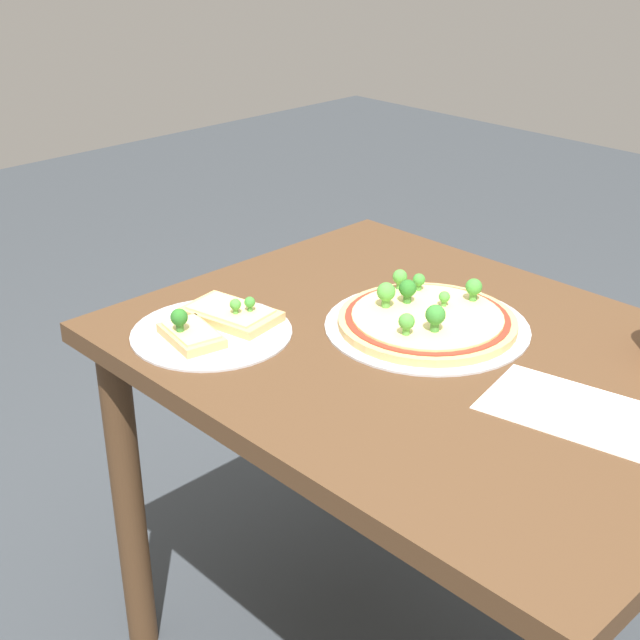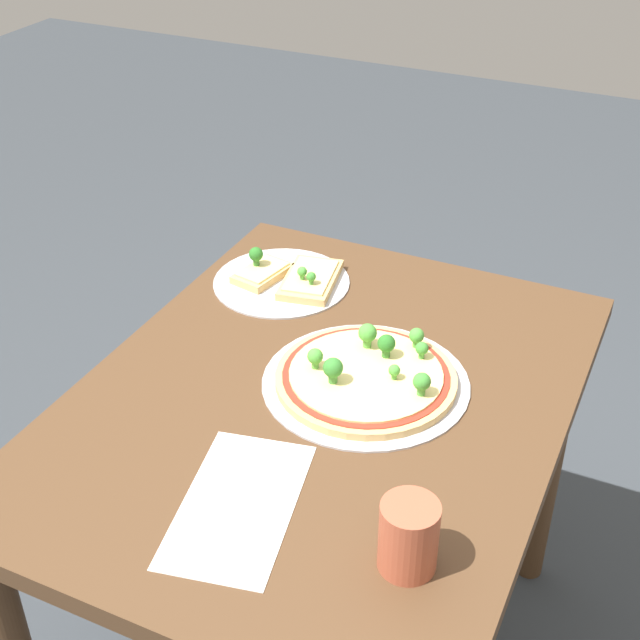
{
  "view_description": "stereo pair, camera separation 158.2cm",
  "coord_description": "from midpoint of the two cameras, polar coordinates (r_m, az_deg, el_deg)",
  "views": [
    {
      "loc": [
        0.81,
        -1.04,
        1.42
      ],
      "look_at": [
        -0.18,
        -0.09,
        0.76
      ],
      "focal_mm": 50.0,
      "sensor_mm": 36.0,
      "label": 1
    },
    {
      "loc": [
        1.07,
        0.5,
        1.67
      ],
      "look_at": [
        -0.18,
        -0.09,
        0.76
      ],
      "focal_mm": 50.0,
      "sensor_mm": 36.0,
      "label": 2
    }
  ],
  "objects": [
    {
      "name": "paper_menu",
      "position": [
        1.07,
        32.02,
        -22.42
      ],
      "size": [
        0.32,
        0.21,
        0.0
      ],
      "primitive_type": "cube",
      "rotation": [
        0.0,
        0.0,
        0.2
      ],
      "color": "white",
      "rests_on": "dining_table"
    },
    {
      "name": "pizza_tray_slice",
      "position": [
        1.48,
        23.0,
        -2.27
      ],
      "size": [
        0.28,
        0.28,
        0.06
      ],
      "color": "#B7B7BC",
      "rests_on": "dining_table"
    },
    {
      "name": "pizza_tray_whole",
      "position": [
        1.32,
        33.84,
        -10.49
      ],
      "size": [
        0.36,
        0.36,
        0.07
      ],
      "color": "#B7B7BC",
      "rests_on": "dining_table"
    },
    {
      "name": "dining_table",
      "position": [
        1.34,
        29.94,
        -15.74
      ],
      "size": [
        1.04,
        0.79,
        0.74
      ],
      "color": "#4C331E",
      "rests_on": "ground_plane"
    },
    {
      "name": "drinking_cup",
      "position": [
        1.13,
        46.45,
        -22.16
      ],
      "size": [
        0.08,
        0.08,
        0.11
      ],
      "primitive_type": "cylinder",
      "color": "#AD5138",
      "rests_on": "dining_table"
    }
  ]
}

